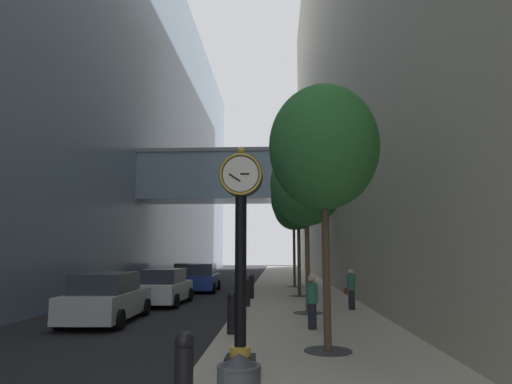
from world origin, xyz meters
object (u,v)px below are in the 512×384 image
Objects in this scene: street_tree_far at (294,207)px; car_red_far at (187,274)px; bollard_nearest at (184,373)px; street_tree_mid_near at (306,185)px; bollard_fourth at (241,299)px; bollard_sixth at (251,286)px; car_white_trailing at (164,287)px; car_silver_near at (107,298)px; bollard_fifth at (247,292)px; street_clock at (241,246)px; street_tree_mid_far at (298,198)px; pedestrian_walking at (351,288)px; bollard_third at (232,311)px; car_blue_mid at (202,278)px; street_tree_near at (324,148)px; pedestrian_by_clock at (312,300)px.

street_tree_far is 10.40m from car_red_far.
street_tree_mid_near is (2.44, 10.69, 4.26)m from bollard_nearest.
bollard_fourth is at bearing 90.00° from bollard_nearest.
car_white_trailing reaches higher than bollard_sixth.
car_silver_near is (-7.06, -14.46, -4.65)m from street_tree_far.
bollard_nearest is at bearing -90.00° from bollard_fifth.
bollard_nearest is 24.09m from street_tree_far.
car_white_trailing is at bearing 110.76° from street_clock.
street_tree_mid_far reaches higher than street_tree_mid_near.
street_tree_far reaches higher than pedestrian_walking.
bollard_third is at bearing 90.00° from bollard_nearest.
pedestrian_walking is 12.04m from car_blue_mid.
bollard_nearest is 0.73× the size of pedestrian_walking.
street_clock is 0.63× the size of street_tree_mid_far.
street_tree_near reaches higher than bollard_nearest.
car_white_trailing is (-3.98, 1.52, 0.05)m from bollard_fifth.
street_tree_mid_far is at bearing -34.70° from car_blue_mid.
pedestrian_by_clock is at bearing -44.89° from bollard_fourth.
bollard_fourth is 3.17m from bollard_fifth.
car_blue_mid is 7.20m from car_red_far.
car_silver_near is (-4.62, 9.04, 0.07)m from bollard_nearest.
bollard_nearest is 0.18× the size of street_tree_mid_near.
car_blue_mid is (-3.39, 8.44, 0.08)m from bollard_fifth.
car_red_far is at bearing 104.79° from bollard_third.
bollard_fifth is at bearing 93.21° from street_clock.
bollard_sixth is at bearing -107.71° from street_tree_far.
street_tree_mid_far is 8.35m from car_white_trailing.
car_blue_mid is at bearing 112.29° from pedestrian_by_clock.
street_tree_mid_far is 1.45× the size of car_silver_near.
street_tree_mid_far reaches higher than car_red_far.
car_silver_near is at bearing -141.67° from bollard_fifth.
bollard_fifth is 3.17m from bollard_sixth.
car_blue_mid is (-7.63, 9.31, -0.15)m from pedestrian_walking.
bollard_sixth is 0.73× the size of pedestrian_walking.
pedestrian_by_clock is at bearing -48.03° from car_white_trailing.
car_red_far reaches higher than bollard_sixth.
street_tree_mid_near is at bearing -28.72° from car_white_trailing.
street_clock is at bearing -86.79° from bollard_fifth.
pedestrian_walking is (4.24, 11.82, 0.23)m from bollard_nearest.
street_clock is at bearing -69.24° from car_white_trailing.
bollard_nearest is 1.00× the size of bollard_sixth.
bollard_fourth is 0.73× the size of pedestrian_walking.
street_tree_far reaches higher than car_blue_mid.
bollard_third is at bearing -159.46° from pedestrian_by_clock.
bollard_nearest is 10.15m from car_silver_near.
street_clock is at bearing -85.41° from bollard_fourth.
street_clock is 3.70× the size of bollard_third.
bollard_third is at bearing -77.09° from car_blue_mid.
pedestrian_by_clock is 9.41m from car_white_trailing.
car_silver_near is at bearing -162.56° from pedestrian_walking.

